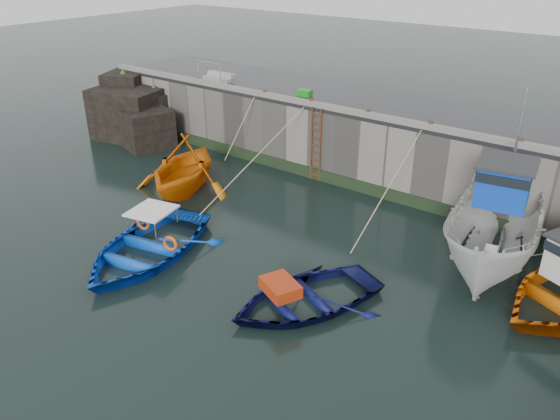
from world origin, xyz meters
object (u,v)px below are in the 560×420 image
Objects in this scene: boat_near_blue at (147,255)px; bollard_a at (265,93)px; boat_near_white at (185,188)px; ladder at (316,145)px; bollard_d at (431,125)px; boat_near_navy at (305,304)px; boat_far_white at (496,232)px; bollard_e at (521,142)px; fish_crate at (305,93)px; bollard_c at (368,113)px; bollard_b at (311,102)px.

bollard_a reaches higher than boat_near_blue.
bollard_a reaches higher than boat_near_white.
boat_near_white is (-3.80, -4.12, -1.59)m from ladder.
bollard_a is 1.00× the size of bollard_d.
bollard_a reaches higher than boat_near_navy.
boat_far_white is 27.08× the size of bollard_e.
bollard_d is at bearing 0.00° from bollard_a.
bollard_e is at bearing 0.00° from bollard_a.
bollard_e is at bearing -14.46° from fish_crate.
fish_crate is 2.20× the size of bollard_e.
boat_far_white is at bearing -23.53° from bollard_c.
ladder is at bearing -33.86° from bollard_b.
boat_near_white is 6.81m from fish_crate.
boat_near_white is 5.48m from boat_near_blue.
boat_far_white is at bearing -28.75° from fish_crate.
bollard_e is at bearing 0.00° from bollard_c.
bollard_d is at bearing 4.00° from ladder.
bollard_a is at bearing 180.00° from bollard_e.
boat_near_blue is (-0.81, -8.71, -1.59)m from ladder.
bollard_c is at bearing 132.33° from boat_near_navy.
bollard_c reaches higher than boat_near_blue.
bollard_a and bollard_b have the same top height.
boat_near_navy is 6.52m from boat_far_white.
bollard_a is 1.00× the size of bollard_e.
fish_crate is 1.55m from bollard_b.
ladder is 11.43× the size of bollard_d.
fish_crate is (-0.80, 10.13, 3.30)m from boat_near_blue.
boat_near_navy is 16.58× the size of bollard_b.
bollard_c is (-2.70, 8.08, 3.30)m from boat_near_navy.
boat_near_blue is at bearing -79.68° from boat_near_white.
boat_near_white is 17.66× the size of bollard_c.
boat_far_white is (8.41, -2.37, -0.42)m from ladder.
bollard_c is at bearing -23.90° from fish_crate.
fish_crate is at bearing 149.24° from boat_near_navy.
ladder is 1.81m from bollard_b.
bollard_b is 8.50m from bollard_e.
boat_near_blue is at bearing -76.39° from bollard_a.
bollard_c is (5.20, 0.00, 0.00)m from bollard_a.
boat_far_white is at bearing -16.89° from bollard_b.
bollard_c is (2.20, 0.34, 1.71)m from ladder.
fish_crate is (-1.61, 1.42, 1.71)m from ladder.
bollard_b reaches higher than boat_near_navy.
boat_near_navy is 16.58× the size of bollard_a.
fish_crate reaches higher than bollard_b.
boat_far_white reaches higher than boat_near_navy.
ladder is at bearing -49.44° from fish_crate.
fish_crate is 2.20× the size of bollard_c.
bollard_d is at bearing 180.00° from bollard_e.
ladder is 5.11m from bollard_d.
boat_near_blue is 19.81× the size of bollard_c.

